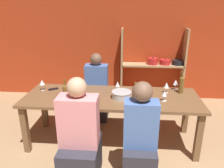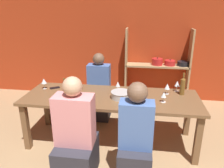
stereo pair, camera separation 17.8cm
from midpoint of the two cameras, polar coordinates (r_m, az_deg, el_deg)
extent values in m
cube|color=#B23819|center=(4.76, 5.69, 12.17)|extent=(8.80, 0.06, 2.70)
cube|color=tan|center=(4.68, 4.82, 4.86)|extent=(0.04, 0.30, 1.55)
cube|color=tan|center=(4.78, 20.43, 4.01)|extent=(0.04, 0.30, 1.55)
cube|color=tan|center=(4.93, 12.06, -4.02)|extent=(1.29, 0.30, 0.04)
cylinder|color=red|center=(4.89, 6.10, -2.81)|extent=(0.20, 0.20, 0.14)
sphere|color=black|center=(4.85, 6.14, -1.93)|extent=(0.02, 0.02, 0.02)
cylinder|color=red|center=(4.89, 9.12, -3.01)|extent=(0.23, 0.23, 0.13)
sphere|color=black|center=(4.86, 9.17, -2.18)|extent=(0.02, 0.02, 0.02)
cylinder|color=#E0561E|center=(4.93, 15.10, -3.42)|extent=(0.19, 0.19, 0.10)
sphere|color=black|center=(4.91, 15.16, -2.75)|extent=(0.02, 0.02, 0.02)
cylinder|color=#E0561E|center=(4.97, 18.07, -3.31)|extent=(0.16, 0.16, 0.14)
sphere|color=black|center=(4.94, 18.17, -2.41)|extent=(0.02, 0.02, 0.02)
cube|color=tan|center=(4.68, 12.73, 4.69)|extent=(1.29, 0.30, 0.04)
cylinder|color=red|center=(4.66, 12.81, 5.69)|extent=(0.22, 0.22, 0.13)
sphere|color=black|center=(4.64, 12.88, 6.64)|extent=(0.02, 0.02, 0.02)
cylinder|color=red|center=(4.69, 15.94, 5.33)|extent=(0.22, 0.22, 0.10)
sphere|color=black|center=(4.68, 16.01, 6.08)|extent=(0.02, 0.02, 0.02)
cylinder|color=black|center=(4.74, 19.02, 5.05)|extent=(0.22, 0.22, 0.09)
sphere|color=black|center=(4.72, 19.10, 5.72)|extent=(0.02, 0.02, 0.02)
cube|color=brown|center=(3.14, 1.36, -3.55)|extent=(2.50, 0.86, 0.04)
cube|color=brown|center=(3.35, -20.16, -10.48)|extent=(0.08, 0.08, 0.71)
cube|color=brown|center=(3.10, 23.09, -13.44)|extent=(0.08, 0.08, 0.71)
cube|color=brown|center=(3.90, -15.44, -5.47)|extent=(0.08, 0.08, 0.71)
cube|color=brown|center=(3.70, 20.50, -7.54)|extent=(0.08, 0.08, 0.71)
cylinder|color=#B7BABC|center=(3.06, 4.01, -2.88)|extent=(0.27, 0.27, 0.09)
torus|color=#B7BABC|center=(3.04, 4.03, -2.11)|extent=(0.28, 0.28, 0.01)
cylinder|color=brown|center=(3.07, -10.54, -2.10)|extent=(0.07, 0.07, 0.19)
cone|color=brown|center=(3.03, -10.67, -0.14)|extent=(0.07, 0.07, 0.03)
cylinder|color=brown|center=(3.02, -10.73, 0.82)|extent=(0.03, 0.03, 0.08)
cylinder|color=brown|center=(3.34, 19.38, -0.78)|extent=(0.07, 0.07, 0.23)
cone|color=brown|center=(3.30, 19.63, 1.35)|extent=(0.07, 0.07, 0.03)
cylinder|color=brown|center=(3.28, 19.73, 2.16)|extent=(0.03, 0.03, 0.07)
cylinder|color=brown|center=(2.75, 7.27, -4.16)|extent=(0.07, 0.07, 0.23)
cone|color=brown|center=(2.70, 7.38, -1.61)|extent=(0.07, 0.07, 0.03)
cylinder|color=brown|center=(2.68, 7.44, -0.49)|extent=(0.03, 0.03, 0.08)
cylinder|color=white|center=(3.48, 17.88, -1.78)|extent=(0.06, 0.06, 0.00)
cylinder|color=white|center=(3.46, 17.95, -1.15)|extent=(0.01, 0.01, 0.08)
cone|color=white|center=(3.44, 18.09, 0.09)|extent=(0.07, 0.07, 0.08)
cylinder|color=beige|center=(3.45, 18.06, -0.23)|extent=(0.04, 0.04, 0.03)
cylinder|color=white|center=(2.98, -8.65, -4.68)|extent=(0.06, 0.06, 0.00)
cylinder|color=white|center=(2.96, -8.68, -4.01)|extent=(0.01, 0.01, 0.07)
cone|color=white|center=(2.93, -8.77, -2.48)|extent=(0.07, 0.07, 0.10)
cylinder|color=white|center=(3.33, 15.57, -2.49)|extent=(0.06, 0.06, 0.00)
cylinder|color=white|center=(3.32, 15.63, -1.87)|extent=(0.01, 0.01, 0.07)
cone|color=white|center=(3.29, 15.76, -0.60)|extent=(0.08, 0.08, 0.08)
cylinder|color=maroon|center=(3.30, 15.72, -0.94)|extent=(0.04, 0.04, 0.03)
cylinder|color=white|center=(3.54, -15.80, -1.16)|extent=(0.06, 0.06, 0.00)
cylinder|color=white|center=(3.53, -15.87, -0.49)|extent=(0.01, 0.01, 0.08)
cone|color=white|center=(3.50, -15.99, 0.74)|extent=(0.08, 0.08, 0.07)
cylinder|color=maroon|center=(3.51, -15.96, 0.45)|extent=(0.04, 0.04, 0.03)
cylinder|color=white|center=(3.05, 14.85, -4.54)|extent=(0.07, 0.07, 0.00)
cylinder|color=white|center=(3.04, 14.91, -3.94)|extent=(0.01, 0.01, 0.07)
cone|color=white|center=(3.01, 15.03, -2.73)|extent=(0.07, 0.07, 0.07)
cylinder|color=white|center=(3.29, 3.07, -2.04)|extent=(0.06, 0.06, 0.00)
cylinder|color=white|center=(3.28, 3.09, -1.35)|extent=(0.01, 0.01, 0.08)
cone|color=white|center=(3.25, 3.11, -0.04)|extent=(0.07, 0.07, 0.08)
cylinder|color=beige|center=(3.25, 3.11, -0.36)|extent=(0.04, 0.04, 0.03)
cube|color=black|center=(3.53, -13.33, -0.98)|extent=(0.16, 0.14, 0.01)
cube|color=#2D2D38|center=(2.74, 7.88, -19.77)|extent=(0.37, 0.47, 0.47)
cube|color=#4C70B7|center=(2.45, 8.45, -10.52)|extent=(0.37, 0.21, 0.54)
sphere|color=brown|center=(2.28, 8.92, -2.19)|extent=(0.22, 0.22, 0.22)
cube|color=#2D2D38|center=(4.10, -2.02, -5.64)|extent=(0.40, 0.50, 0.43)
cube|color=#4C70B7|center=(3.91, -2.11, 1.01)|extent=(0.40, 0.22, 0.57)
sphere|color=brown|center=(3.80, -2.18, 6.55)|extent=(0.20, 0.20, 0.20)
cube|color=#2D2D38|center=(2.78, -7.21, -18.96)|extent=(0.44, 0.55, 0.48)
cube|color=pink|center=(2.49, -7.74, -9.36)|extent=(0.44, 0.24, 0.59)
sphere|color=tan|center=(2.32, -8.19, -0.67)|extent=(0.22, 0.22, 0.22)
camera|label=1|loc=(0.09, -88.39, 0.58)|focal=35.00mm
camera|label=2|loc=(0.09, 91.61, -0.58)|focal=35.00mm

